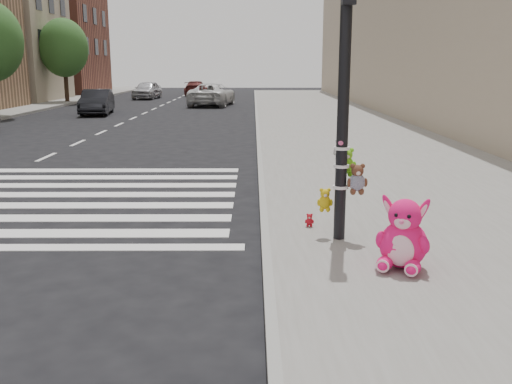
{
  "coord_description": "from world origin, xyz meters",
  "views": [
    {
      "loc": [
        1.37,
        -6.01,
        2.57
      ],
      "look_at": [
        1.41,
        2.11,
        0.75
      ],
      "focal_mm": 40.0,
      "sensor_mm": 36.0,
      "label": 1
    }
  ],
  "objects_px": {
    "pink_bunny": "(403,239)",
    "car_dark_far": "(97,102)",
    "red_teddy": "(309,220)",
    "car_white_near": "(212,94)",
    "signal_pole": "(345,124)"
  },
  "relations": [
    {
      "from": "pink_bunny",
      "to": "signal_pole",
      "type": "bearing_deg",
      "value": 139.07
    },
    {
      "from": "red_teddy",
      "to": "car_white_near",
      "type": "distance_m",
      "value": 28.58
    },
    {
      "from": "car_dark_far",
      "to": "car_white_near",
      "type": "bearing_deg",
      "value": 42.74
    },
    {
      "from": "car_dark_far",
      "to": "signal_pole",
      "type": "bearing_deg",
      "value": -74.12
    },
    {
      "from": "pink_bunny",
      "to": "red_teddy",
      "type": "relative_size",
      "value": 4.39
    },
    {
      "from": "red_teddy",
      "to": "car_dark_far",
      "type": "height_order",
      "value": "car_dark_far"
    },
    {
      "from": "signal_pole",
      "to": "car_dark_far",
      "type": "bearing_deg",
      "value": 112.91
    },
    {
      "from": "signal_pole",
      "to": "car_white_near",
      "type": "bearing_deg",
      "value": 97.62
    },
    {
      "from": "signal_pole",
      "to": "red_teddy",
      "type": "distance_m",
      "value": 1.69
    },
    {
      "from": "pink_bunny",
      "to": "car_dark_far",
      "type": "xyz_separation_m",
      "value": [
        -10.01,
        23.6,
        0.14
      ]
    },
    {
      "from": "red_teddy",
      "to": "car_white_near",
      "type": "bearing_deg",
      "value": 105.48
    },
    {
      "from": "pink_bunny",
      "to": "red_teddy",
      "type": "xyz_separation_m",
      "value": [
        -0.95,
        1.83,
        -0.27
      ]
    },
    {
      "from": "signal_pole",
      "to": "car_white_near",
      "type": "relative_size",
      "value": 0.78
    },
    {
      "from": "pink_bunny",
      "to": "car_dark_far",
      "type": "bearing_deg",
      "value": 137.72
    },
    {
      "from": "pink_bunny",
      "to": "car_white_near",
      "type": "bearing_deg",
      "value": 123.1
    }
  ]
}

